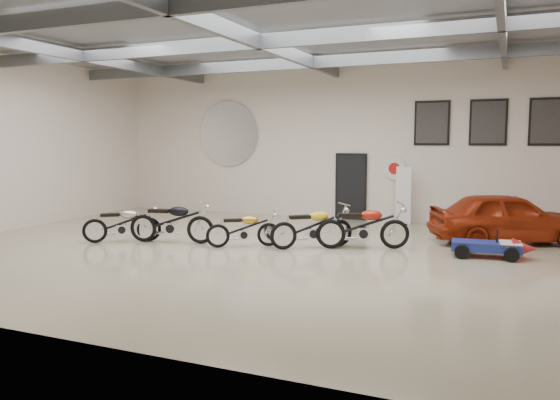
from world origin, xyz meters
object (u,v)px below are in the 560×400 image
at_px(motorcycle_yellow, 312,226).
at_px(vintage_car, 507,217).
at_px(motorcycle_silver, 122,223).
at_px(motorcycle_black, 171,221).
at_px(motorcycle_red, 363,225).
at_px(banner_stand, 404,195).
at_px(motorcycle_gold, 243,228).
at_px(go_kart, 493,243).

bearing_deg(motorcycle_yellow, vintage_car, -10.42).
relative_size(motorcycle_silver, motorcycle_black, 0.88).
bearing_deg(motorcycle_red, motorcycle_black, 171.35).
xyz_separation_m(motorcycle_yellow, vintage_car, (4.32, 2.54, 0.11)).
bearing_deg(motorcycle_silver, motorcycle_black, -15.52).
height_order(banner_stand, motorcycle_silver, banner_stand).
relative_size(motorcycle_red, vintage_car, 0.57).
xyz_separation_m(motorcycle_yellow, motorcycle_red, (1.15, 0.38, 0.03)).
distance_m(motorcycle_gold, motorcycle_red, 2.87).
bearing_deg(motorcycle_silver, motorcycle_red, -19.62).
height_order(motorcycle_black, motorcycle_yellow, motorcycle_black).
xyz_separation_m(motorcycle_silver, motorcycle_yellow, (4.69, 1.17, 0.04)).
bearing_deg(go_kart, motorcycle_red, 178.01).
distance_m(motorcycle_black, motorcycle_gold, 1.93).
xyz_separation_m(go_kart, vintage_car, (0.26, 2.03, 0.32)).
xyz_separation_m(motorcycle_black, motorcycle_yellow, (3.48, 0.76, -0.03)).
bearing_deg(banner_stand, motorcycle_gold, -106.88).
distance_m(banner_stand, motorcycle_gold, 5.85).
relative_size(motorcycle_silver, motorcycle_gold, 1.07).
relative_size(motorcycle_black, motorcycle_yellow, 1.05).
distance_m(banner_stand, go_kart, 4.87).
bearing_deg(motorcycle_yellow, motorcycle_red, -22.62).
xyz_separation_m(motorcycle_black, motorcycle_red, (4.64, 1.14, 0.00)).
height_order(motorcycle_silver, vintage_car, vintage_car).
height_order(motorcycle_gold, motorcycle_yellow, motorcycle_yellow).
xyz_separation_m(motorcycle_black, go_kart, (7.54, 1.27, -0.24)).
bearing_deg(motorcycle_red, banner_stand, 64.71).
bearing_deg(motorcycle_black, motorcycle_silver, -174.21).
relative_size(motorcycle_gold, motorcycle_red, 0.82).
bearing_deg(vintage_car, banner_stand, 32.09).
height_order(motorcycle_gold, motorcycle_red, motorcycle_red).
height_order(go_kart, vintage_car, vintage_car).
bearing_deg(motorcycle_silver, motorcycle_gold, -22.91).
relative_size(banner_stand, motorcycle_silver, 0.96).
height_order(motorcycle_red, vintage_car, vintage_car).
xyz_separation_m(banner_stand, go_kart, (2.70, -4.01, -0.58)).
bearing_deg(motorcycle_yellow, motorcycle_silver, 153.16).
xyz_separation_m(motorcycle_silver, go_kart, (8.75, 1.68, -0.17)).
xyz_separation_m(banner_stand, motorcycle_yellow, (-1.36, -4.52, -0.37)).
xyz_separation_m(motorcycle_silver, motorcycle_gold, (3.13, 0.64, -0.03)).
distance_m(motorcycle_yellow, vintage_car, 5.01).
bearing_deg(motorcycle_black, banner_stand, 34.24).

